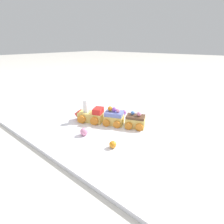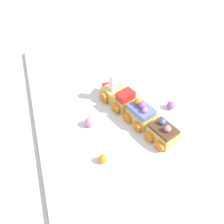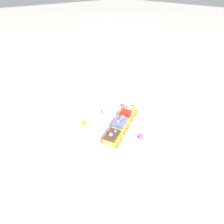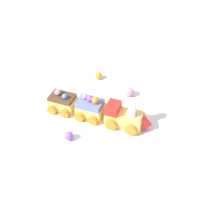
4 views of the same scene
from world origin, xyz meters
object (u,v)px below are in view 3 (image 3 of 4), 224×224
(cake_car_blueberry, at_px, (120,125))
(gumball_pink, at_px, (104,112))
(gumball_orange, at_px, (84,123))
(cake_car_chocolate, at_px, (112,138))
(cake_train_locomotive, at_px, (129,112))
(gumball_purple, at_px, (141,137))

(cake_car_blueberry, bearing_deg, gumball_pink, 58.05)
(cake_car_blueberry, bearing_deg, gumball_orange, 104.76)
(gumball_pink, bearing_deg, cake_car_chocolate, -120.30)
(cake_car_blueberry, relative_size, gumball_orange, 4.03)
(cake_train_locomotive, distance_m, gumball_purple, 0.15)
(cake_car_blueberry, bearing_deg, cake_car_chocolate, -179.94)
(gumball_orange, xyz_separation_m, gumball_pink, (0.12, 0.00, 0.00))
(cake_train_locomotive, height_order, gumball_pink, cake_train_locomotive)
(cake_car_chocolate, xyz_separation_m, gumball_orange, (-0.03, 0.16, -0.01))
(cake_car_chocolate, bearing_deg, gumball_pink, 36.80)
(cake_car_chocolate, bearing_deg, gumball_orange, 75.93)
(cake_car_chocolate, xyz_separation_m, gumball_purple, (0.10, -0.06, -0.01))
(gumball_orange, relative_size, gumball_pink, 0.82)
(cake_car_blueberry, distance_m, cake_car_chocolate, 0.08)
(cake_train_locomotive, xyz_separation_m, gumball_orange, (-0.20, 0.09, -0.01))
(cake_car_blueberry, xyz_separation_m, gumball_pink, (0.02, 0.13, -0.01))
(gumball_purple, relative_size, gumball_pink, 0.85)
(cake_car_chocolate, xyz_separation_m, gumball_pink, (0.10, 0.17, -0.01))
(cake_train_locomotive, relative_size, gumball_orange, 5.92)
(cake_car_blueberry, relative_size, gumball_purple, 3.85)
(cake_train_locomotive, xyz_separation_m, cake_car_blueberry, (-0.09, -0.04, 0.00))
(cake_car_chocolate, distance_m, gumball_orange, 0.17)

